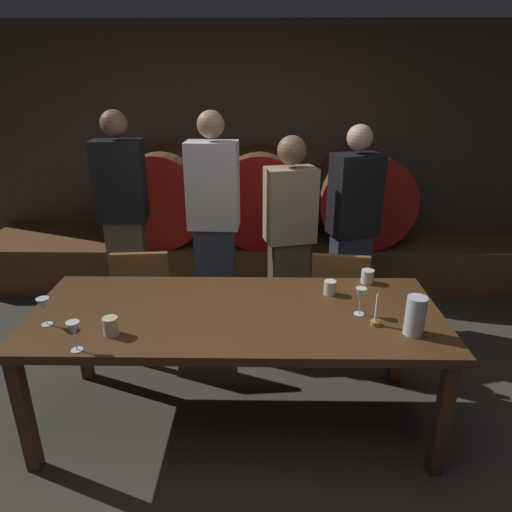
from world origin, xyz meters
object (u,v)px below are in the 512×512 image
(candle_center, at_px, (376,316))
(chair_right, at_px, (337,299))
(chair_left, at_px, (145,296))
(guest_center_right, at_px, (289,237))
(wine_glass_center, at_px, (73,330))
(wine_barrel_center, at_px, (260,195))
(dining_table, at_px, (235,321))
(guest_far_right, at_px, (352,227))
(cup_left, at_px, (110,326))
(guest_far_left, at_px, (124,222))
(wine_barrel_right, at_px, (361,196))
(wine_glass_right, at_px, (360,296))
(wine_barrel_left, at_px, (164,195))
(wine_glass_left, at_px, (43,306))
(cup_center, at_px, (330,288))
(guest_center_left, at_px, (214,229))
(pitcher, at_px, (415,316))
(cup_right, at_px, (367,276))

(candle_center, bearing_deg, chair_right, 93.80)
(chair_left, distance_m, guest_center_right, 1.20)
(wine_glass_center, bearing_deg, wine_barrel_center, 70.80)
(dining_table, height_order, guest_far_right, guest_far_right)
(wine_barrel_center, xyz_separation_m, cup_left, (-0.76, -2.40, -0.10))
(chair_right, bearing_deg, guest_far_left, -9.57)
(wine_barrel_right, bearing_deg, cup_left, -126.47)
(wine_glass_right, bearing_deg, guest_far_right, 81.61)
(guest_far_left, height_order, guest_center_right, guest_far_left)
(wine_barrel_left, distance_m, wine_barrel_center, 0.96)
(wine_glass_left, xyz_separation_m, cup_center, (1.59, 0.40, -0.07))
(guest_center_left, distance_m, cup_left, 1.36)
(chair_left, bearing_deg, wine_glass_center, 82.72)
(guest_far_right, distance_m, wine_glass_left, 2.40)
(wine_barrel_left, distance_m, guest_center_right, 1.58)
(dining_table, distance_m, guest_center_left, 1.07)
(chair_left, bearing_deg, guest_far_left, -67.88)
(chair_left, bearing_deg, wine_glass_left, 66.55)
(wine_barrel_right, xyz_separation_m, cup_center, (-0.57, -1.91, -0.10))
(wine_barrel_right, relative_size, dining_table, 0.38)
(candle_center, bearing_deg, cup_center, 117.99)
(wine_barrel_left, bearing_deg, pitcher, -53.09)
(guest_center_left, bearing_deg, wine_barrel_center, -104.77)
(cup_right, bearing_deg, wine_barrel_center, 112.40)
(guest_center_left, relative_size, guest_far_right, 1.07)
(chair_right, relative_size, pitcher, 4.13)
(candle_center, distance_m, cup_right, 0.55)
(chair_left, height_order, wine_glass_left, wine_glass_left)
(wine_barrel_right, bearing_deg, cup_center, -106.52)
(guest_center_left, bearing_deg, chair_right, 163.94)
(guest_center_left, relative_size, cup_left, 18.17)
(wine_barrel_right, xyz_separation_m, candle_center, (-0.37, -2.28, -0.09))
(wine_barrel_left, relative_size, wine_barrel_right, 1.00)
(guest_far_left, bearing_deg, wine_glass_left, 83.73)
(chair_left, relative_size, guest_far_left, 0.49)
(wine_barrel_right, distance_m, guest_center_right, 1.29)
(dining_table, height_order, cup_right, cup_right)
(wine_barrel_left, height_order, wine_barrel_center, same)
(dining_table, bearing_deg, wine_glass_center, -151.41)
(wine_glass_right, bearing_deg, wine_barrel_center, 105.04)
(chair_right, height_order, wine_glass_left, wine_glass_left)
(chair_right, distance_m, guest_far_left, 1.81)
(dining_table, bearing_deg, wine_barrel_center, 86.62)
(dining_table, height_order, chair_right, chair_right)
(pitcher, bearing_deg, wine_barrel_right, 85.42)
(chair_left, distance_m, wine_glass_center, 1.22)
(dining_table, bearing_deg, chair_right, 44.95)
(wine_barrel_right, distance_m, cup_right, 1.77)
(chair_left, relative_size, wine_glass_left, 5.49)
(guest_center_right, bearing_deg, dining_table, 57.49)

